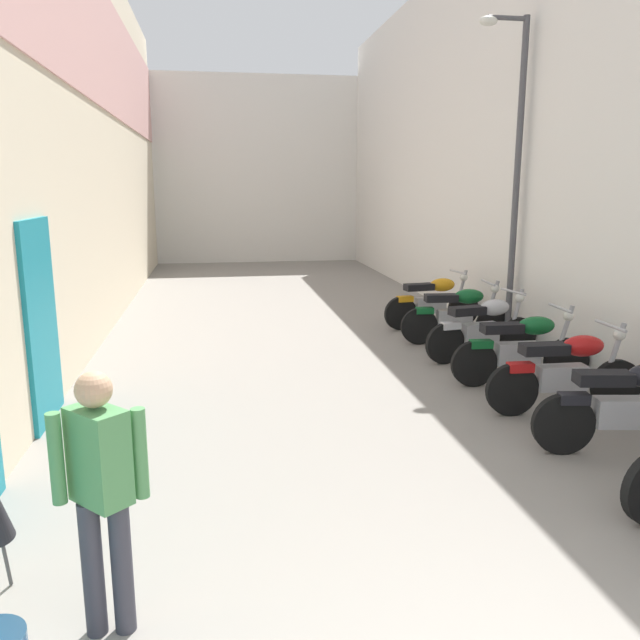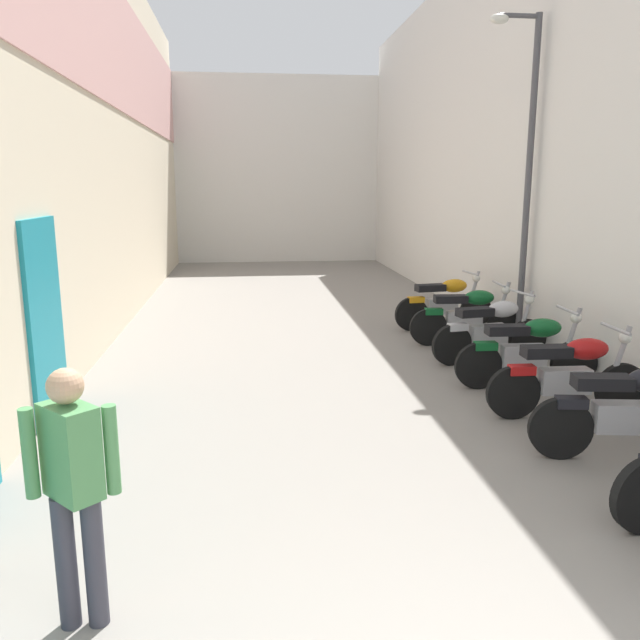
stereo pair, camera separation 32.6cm
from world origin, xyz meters
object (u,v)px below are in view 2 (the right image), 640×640
object	(u,v)px
motorcycle_seventh	(468,315)
street_lamp	(524,161)
motorcycle_sixth	(492,329)
motorcycle_eighth	(445,302)
pedestrian_by_doorway	(73,480)
motorcycle_third	(631,409)
motorcycle_fifth	(528,350)
motorcycle_fourth	(570,374)

from	to	relation	value
motorcycle_seventh	street_lamp	size ratio (longest dim) A/B	0.37
motorcycle_sixth	motorcycle_eighth	bearing A→B (deg)	90.00
motorcycle_sixth	pedestrian_by_doorway	distance (m)	6.90
motorcycle_third	motorcycle_fifth	world-z (taller)	same
motorcycle_seventh	motorcycle_third	bearing A→B (deg)	-90.00
motorcycle_fifth	motorcycle_seventh	xyz separation A→B (m)	(-0.00, 2.22, 0.00)
motorcycle_fourth	motorcycle_eighth	xyz separation A→B (m)	(-0.00, 4.48, 0.00)
motorcycle_seventh	motorcycle_fourth	bearing A→B (deg)	-90.00
motorcycle_fourth	street_lamp	world-z (taller)	street_lamp
street_lamp	motorcycle_fifth	bearing A→B (deg)	-108.95
motorcycle_eighth	street_lamp	bearing A→B (deg)	-62.72
motorcycle_third	motorcycle_sixth	bearing A→B (deg)	90.00
motorcycle_fifth	pedestrian_by_doorway	xyz separation A→B (m)	(-4.52, -3.98, 0.42)
motorcycle_third	motorcycle_eighth	distance (m)	5.62
motorcycle_eighth	motorcycle_fifth	bearing A→B (deg)	-90.00
motorcycle_fifth	motorcycle_eighth	world-z (taller)	same
motorcycle_third	motorcycle_fifth	distance (m)	2.20
motorcycle_eighth	motorcycle_fourth	bearing A→B (deg)	-90.00
motorcycle_fourth	pedestrian_by_doorway	world-z (taller)	pedestrian_by_doorway
motorcycle_sixth	motorcycle_seventh	bearing A→B (deg)	89.99
motorcycle_fifth	pedestrian_by_doorway	size ratio (longest dim) A/B	1.18
motorcycle_eighth	pedestrian_by_doorway	size ratio (longest dim) A/B	1.18
motorcycle_seventh	motorcycle_eighth	distance (m)	1.20
motorcycle_eighth	motorcycle_sixth	bearing A→B (deg)	-90.00
motorcycle_third	motorcycle_sixth	world-z (taller)	same
motorcycle_seventh	street_lamp	bearing A→B (deg)	-13.44
motorcycle_eighth	street_lamp	size ratio (longest dim) A/B	0.37
motorcycle_fourth	pedestrian_by_doorway	xyz separation A→B (m)	(-4.52, -2.92, 0.42)
motorcycle_sixth	motorcycle_eighth	world-z (taller)	same
street_lamp	motorcycle_eighth	bearing A→B (deg)	117.28
motorcycle_fourth	pedestrian_by_doorway	bearing A→B (deg)	-147.15
motorcycle_third	motorcycle_seventh	size ratio (longest dim) A/B	0.99
pedestrian_by_doorway	motorcycle_sixth	bearing A→B (deg)	48.94
motorcycle_third	motorcycle_seventh	distance (m)	4.42
motorcycle_sixth	motorcycle_eighth	size ratio (longest dim) A/B	1.00
motorcycle_fifth	street_lamp	distance (m)	3.23
motorcycle_fifth	motorcycle_eighth	xyz separation A→B (m)	(-0.00, 3.42, 0.00)
motorcycle_third	motorcycle_fourth	bearing A→B (deg)	89.99
motorcycle_fourth	street_lamp	xyz separation A→B (m)	(0.70, 3.12, 2.40)
pedestrian_by_doorway	street_lamp	bearing A→B (deg)	49.10
motorcycle_third	motorcycle_fifth	bearing A→B (deg)	90.00
motorcycle_fifth	pedestrian_by_doorway	world-z (taller)	pedestrian_by_doorway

